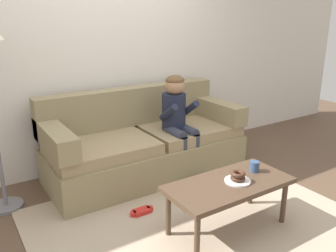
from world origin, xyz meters
TOP-DOWN VIEW (x-y plane):
  - ground at (0.00, 0.00)m, footprint 10.00×10.00m
  - wall_back at (0.00, 1.40)m, footprint 8.00×0.10m
  - area_rug at (0.00, -0.25)m, footprint 2.63×2.02m
  - couch at (0.12, 0.85)m, footprint 2.13×0.90m
  - coffee_table at (0.16, -0.48)m, footprint 1.04×0.50m
  - person_child at (0.42, 0.64)m, footprint 0.34×0.58m
  - plate at (0.22, -0.51)m, footprint 0.21×0.21m
  - donut at (0.22, -0.51)m, footprint 0.17×0.17m
  - donut_second at (0.22, -0.51)m, footprint 0.17×0.17m
  - mug at (0.48, -0.44)m, footprint 0.08×0.08m
  - toy_controller at (-0.33, 0.10)m, footprint 0.23×0.09m

SIDE VIEW (x-z plane):
  - ground at x=0.00m, z-range 0.00..0.00m
  - area_rug at x=0.00m, z-range 0.00..0.01m
  - toy_controller at x=-0.33m, z-range 0.00..0.05m
  - couch at x=0.12m, z-range -0.12..0.80m
  - coffee_table at x=0.16m, z-range 0.17..0.60m
  - plate at x=0.22m, z-range 0.43..0.44m
  - donut at x=0.22m, z-range 0.44..0.48m
  - mug at x=0.48m, z-range 0.43..0.52m
  - donut_second at x=0.22m, z-range 0.48..0.52m
  - person_child at x=0.42m, z-range 0.12..1.22m
  - wall_back at x=0.00m, z-range 0.00..2.80m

